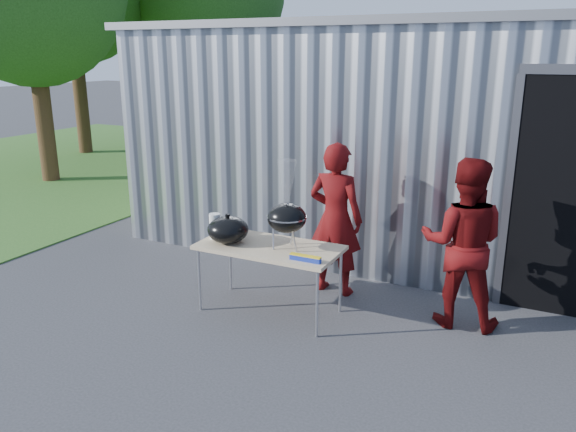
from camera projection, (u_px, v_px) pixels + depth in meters
The scene contains 11 objects.
ground at pixel (263, 328), 5.73m from camera, with size 80.00×80.00×0.00m, color #303033.
building at pixel (452, 129), 8.87m from camera, with size 8.20×6.20×3.10m.
grass_patch at pixel (72, 160), 14.71m from camera, with size 10.00×12.00×0.02m, color #2D591E.
folding_table at pixel (269, 249), 5.92m from camera, with size 1.50×0.75×0.75m.
kettle_grill at pixel (287, 209), 5.70m from camera, with size 0.41×0.41×0.93m.
grill_lid at pixel (228, 230), 5.97m from camera, with size 0.44×0.44×0.32m.
paper_towels at pixel (215, 226), 6.10m from camera, with size 0.12×0.12×0.28m, color white.
white_tub at pixel (236, 228), 6.32m from camera, with size 0.20×0.15×0.10m, color white.
foil_box at pixel (305, 258), 5.46m from camera, with size 0.32×0.05×0.06m.
person_cook at pixel (335, 219), 6.38m from camera, with size 0.64×0.42×1.76m, color #51090A.
person_bystander at pixel (463, 243), 5.61m from camera, with size 0.84×0.66×1.74m, color #51090A.
Camera 1 is at (2.52, -4.54, 2.70)m, focal length 35.00 mm.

